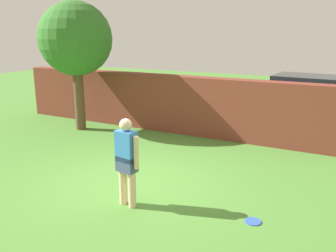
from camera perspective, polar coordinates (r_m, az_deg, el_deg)
The scene contains 6 objects.
ground_plane at distance 7.65m, azimuth -5.28°, elevation -8.86°, with size 40.00×40.00×0.00m, color #4C8433.
brick_wall at distance 11.37m, azimuth -0.87°, elevation 3.74°, with size 10.74×0.50×1.76m, color brown.
tree at distance 11.58m, azimuth -14.46°, elevation 13.11°, with size 2.24×2.24×3.97m.
person at distance 6.38m, azimuth -6.58°, elevation -5.14°, with size 0.53×0.27×1.62m.
car at distance 12.33m, azimuth 21.07°, elevation 3.52°, with size 4.32×2.18×1.72m.
frisbee_blue at distance 6.32m, azimuth 13.33°, elevation -14.53°, with size 0.27×0.27×0.02m, color blue.
Camera 1 is at (3.89, -5.84, 3.06)m, focal length 38.41 mm.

